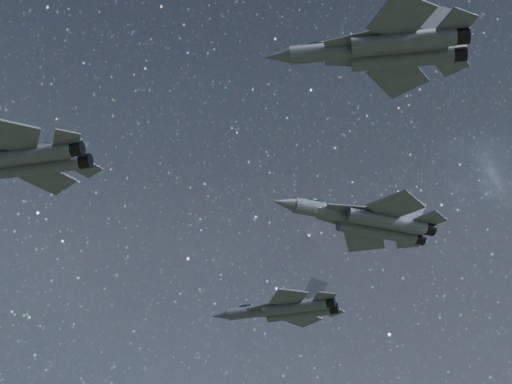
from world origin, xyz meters
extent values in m
cube|color=#383B46|center=(-20.72, -1.90, 150.64)|extent=(7.76, 3.84, 1.22)
cylinder|color=#383B46|center=(-20.67, -2.92, 150.21)|extent=(7.95, 3.96, 1.47)
cylinder|color=#383B46|center=(-20.06, -1.14, 150.21)|extent=(7.95, 3.96, 1.47)
cylinder|color=black|center=(-16.57, -4.32, 150.21)|extent=(1.60, 1.68, 1.36)
cylinder|color=black|center=(-15.96, -2.54, 150.21)|extent=(1.60, 1.68, 1.36)
cube|color=#383B46|center=(-23.33, 0.34, 150.57)|extent=(4.99, 1.70, 0.11)
cube|color=#383B46|center=(-21.58, -4.99, 150.40)|extent=(4.40, 4.75, 0.19)
cube|color=#383B46|center=(-19.50, 1.06, 150.40)|extent=(5.40, 5.33, 0.19)
cube|color=#383B46|center=(-17.33, -5.36, 150.40)|extent=(2.58, 2.72, 0.14)
cube|color=#383B46|center=(-15.92, -1.26, 150.40)|extent=(3.20, 3.18, 0.14)
cube|color=#383B46|center=(-18.16, -4.02, 152.00)|extent=(3.06, 1.45, 3.35)
cube|color=#383B46|center=(-17.40, -1.80, 152.00)|extent=(3.21, 0.95, 3.35)
cylinder|color=#383B46|center=(3.73, 26.33, 149.63)|extent=(7.07, 4.35, 1.50)
cone|color=#383B46|center=(-0.45, 28.27, 149.63)|extent=(2.66, 2.19, 1.34)
ellipsoid|color=#19252E|center=(2.69, 26.82, 150.35)|extent=(2.50, 1.88, 0.74)
cube|color=#383B46|center=(8.26, 24.23, 149.58)|extent=(7.75, 4.62, 1.25)
cylinder|color=#383B46|center=(8.21, 23.20, 149.15)|extent=(7.94, 4.75, 1.50)
cylinder|color=#383B46|center=(9.01, 24.94, 149.15)|extent=(7.94, 4.75, 1.50)
cylinder|color=black|center=(12.21, 21.34, 149.15)|extent=(1.71, 1.78, 1.38)
cylinder|color=black|center=(13.02, 23.09, 149.15)|extent=(1.71, 1.78, 1.38)
cube|color=#383B46|center=(4.76, 24.43, 149.51)|extent=(4.66, 3.78, 0.12)
cube|color=#383B46|center=(5.85, 26.78, 149.51)|extent=(5.10, 2.22, 0.12)
cube|color=#383B46|center=(7.06, 21.19, 149.34)|extent=(4.13, 4.55, 0.19)
cube|color=#383B46|center=(9.81, 27.11, 149.34)|extent=(5.45, 5.31, 0.19)
cube|color=#383B46|center=(11.34, 20.37, 149.34)|extent=(2.41, 2.59, 0.14)
cube|color=#383B46|center=(13.20, 24.38, 149.34)|extent=(3.23, 3.19, 0.14)
cube|color=#383B46|center=(10.63, 21.81, 150.97)|extent=(2.98, 1.78, 3.42)
cube|color=#383B46|center=(11.64, 23.99, 150.97)|extent=(3.19, 1.30, 3.42)
cylinder|color=#383B46|center=(3.56, -18.08, 151.36)|extent=(6.89, 3.15, 1.42)
cone|color=#383B46|center=(-0.67, -16.92, 151.36)|extent=(2.45, 1.81, 1.28)
ellipsoid|color=#19252E|center=(2.50, -17.79, 152.05)|extent=(2.35, 1.50, 0.70)
cube|color=#383B46|center=(8.14, -19.33, 151.32)|extent=(7.58, 3.29, 1.19)
cylinder|color=#383B46|center=(8.25, -20.30, 150.91)|extent=(7.77, 3.39, 1.42)
cylinder|color=#383B46|center=(8.73, -18.54, 150.91)|extent=(7.77, 3.39, 1.42)
cylinder|color=black|center=(12.30, -21.41, 150.91)|extent=(1.49, 1.58, 1.31)
cylinder|color=black|center=(12.78, -19.65, 150.91)|extent=(1.49, 1.58, 1.31)
cube|color=#383B46|center=(4.82, -19.70, 151.25)|extent=(4.70, 3.00, 0.11)
cube|color=#383B46|center=(5.47, -17.32, 151.25)|extent=(4.81, 1.35, 0.11)
cube|color=#383B46|center=(7.50, -22.37, 151.09)|extent=(4.45, 4.76, 0.18)
cube|color=#383B46|center=(9.13, -16.38, 151.09)|extent=(5.24, 5.21, 0.18)
cube|color=#383B46|center=(11.64, -22.46, 151.09)|extent=(2.61, 2.74, 0.14)
cube|color=#383B46|center=(12.74, -18.41, 151.09)|extent=(3.10, 3.10, 0.14)
cube|color=#383B46|center=(10.75, -21.22, 152.64)|extent=(3.03, 1.22, 3.25)
cube|color=#383B46|center=(11.35, -19.02, 152.64)|extent=(3.15, 0.73, 3.25)
cylinder|color=#383B46|center=(7.86, 2.42, 150.03)|extent=(7.72, 2.97, 1.59)
cone|color=#383B46|center=(3.05, 1.51, 150.03)|extent=(2.67, 1.86, 1.43)
ellipsoid|color=#19252E|center=(6.66, 2.19, 150.79)|extent=(2.59, 1.51, 0.79)
cube|color=#383B46|center=(13.08, 3.41, 149.98)|extent=(8.51, 3.06, 1.33)
cylinder|color=#383B46|center=(13.67, 2.48, 149.52)|extent=(8.72, 3.16, 1.59)
cylinder|color=#383B46|center=(13.29, 4.49, 149.52)|extent=(8.72, 3.16, 1.59)
cylinder|color=black|center=(18.28, 3.35, 149.52)|extent=(1.58, 1.69, 1.47)
cylinder|color=black|center=(17.90, 5.36, 149.52)|extent=(1.58, 1.69, 1.47)
cube|color=#383B46|center=(9.92, 1.41, 149.91)|extent=(5.31, 1.15, 0.12)
cube|color=#383B46|center=(9.41, 4.11, 149.91)|extent=(5.35, 3.01, 0.12)
cube|color=#383B46|center=(13.92, 0.03, 149.72)|extent=(5.83, 5.86, 0.20)
cube|color=#383B46|center=(12.63, 6.85, 149.72)|extent=(5.21, 5.50, 0.20)
cube|color=#383B46|center=(18.13, 1.97, 149.72)|extent=(3.44, 3.47, 0.15)
cube|color=#383B46|center=(17.25, 6.59, 149.72)|extent=(3.06, 3.18, 0.15)
cube|color=#383B46|center=(16.63, 2.78, 151.46)|extent=(3.55, 0.62, 3.63)
cube|color=#383B46|center=(16.15, 5.29, 151.46)|extent=(3.46, 1.10, 3.63)
camera|label=1|loc=(-7.88, -56.15, 112.23)|focal=50.00mm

